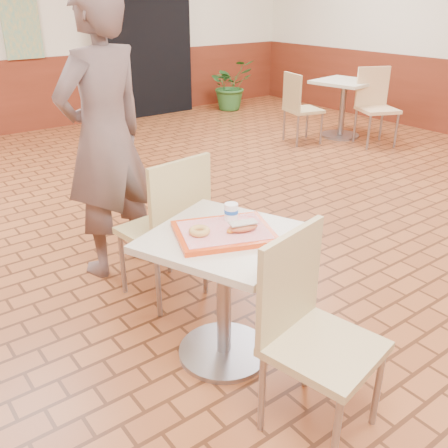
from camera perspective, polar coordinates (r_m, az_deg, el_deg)
room_shell at (r=3.70m, az=12.27°, el=19.41°), size 8.01×10.01×3.01m
wainscot_band at (r=3.92m, az=10.96°, el=4.73°), size 8.00×10.00×1.00m
corridor_doorway at (r=8.35m, az=-9.17°, el=19.62°), size 1.60×0.22×2.20m
promo_poster at (r=7.69m, az=-22.39°, el=21.53°), size 0.50×0.03×1.20m
main_table at (r=2.58m, az=-0.00°, el=-6.04°), size 0.69×0.69×0.73m
chair_main_front at (r=2.21m, az=9.81°, el=-11.42°), size 0.51×0.51×0.93m
chair_main_back at (r=3.08m, az=-6.26°, el=0.14°), size 0.50×0.50×0.96m
customer at (r=3.42m, az=-13.46°, el=9.60°), size 0.80×0.63×1.91m
serving_tray at (r=2.46m, az=-0.00°, el=-0.97°), size 0.47×0.37×0.03m
ring_donut at (r=2.41m, az=-2.82°, el=-0.80°), size 0.13×0.13×0.03m
long_john_donut at (r=2.43m, az=2.11°, el=-0.34°), size 0.17×0.12×0.05m
paper_cup at (r=2.54m, az=0.83°, el=1.41°), size 0.07×0.07×0.09m
second_table at (r=7.17m, az=13.49°, el=13.70°), size 0.72×0.72×0.76m
chair_second_left at (r=6.74m, az=8.55°, el=13.35°), size 0.51×0.51×0.90m
chair_second_front at (r=6.93m, az=16.90°, el=13.19°), size 0.59×0.59×0.97m
potted_plant at (r=8.77m, az=0.75°, el=15.62°), size 0.75×0.66×0.83m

